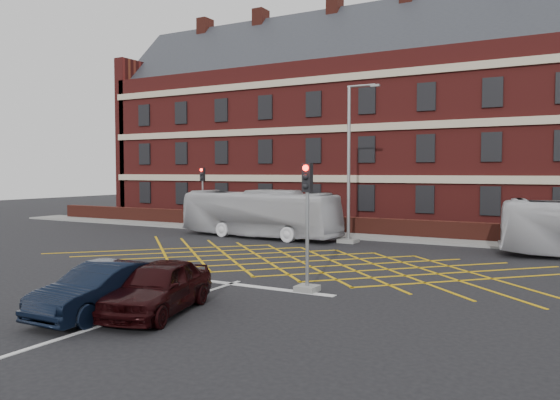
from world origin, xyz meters
The scene contains 15 objects.
ground centered at (0.00, 0.00, 0.00)m, with size 120.00×120.00×0.00m, color black.
victorian_building centered at (0.25, 22.00, 7.84)m, with size 51.00×12.17×20.40m.
boundary_wall centered at (0.00, 13.00, 0.55)m, with size 56.00×0.50×1.10m, color #4E1C15.
far_pavement centered at (0.00, 12.00, 0.06)m, with size 60.00×3.00×0.12m, color slate.
box_junction_hatching centered at (0.00, 2.00, 0.01)m, with size 11.50×0.12×0.02m, color #CC990C.
stop_line centered at (0.00, -3.50, 0.01)m, with size 8.00×0.30×0.02m, color silver.
centre_line centered at (0.00, -10.00, 0.01)m, with size 0.15×14.00×0.02m, color silver.
bus_left centered at (-6.23, 8.77, 1.45)m, with size 2.43×10.38×2.89m, color silver.
car_navy centered at (-0.79, -8.69, 0.72)m, with size 1.53×4.38×1.44m, color black.
car_maroon centered at (0.44, -7.80, 0.75)m, with size 1.77×4.39×1.49m, color black.
traffic_light_near centered at (2.91, -3.30, 1.76)m, with size 0.70×0.70×4.27m.
traffic_light_far centered at (-12.67, 11.69, 1.76)m, with size 0.70×0.70×4.27m.
street_lamp centered at (-0.50, 9.09, 3.00)m, with size 2.25×1.00×8.77m.
direction_signs centered at (-13.50, 11.97, 1.38)m, with size 1.10×0.16×2.20m.
utility_cabinet centered at (-0.54, -5.91, 0.49)m, with size 0.47×0.39×0.98m, color gold.
Camera 1 is at (10.81, -19.48, 4.00)m, focal length 35.00 mm.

